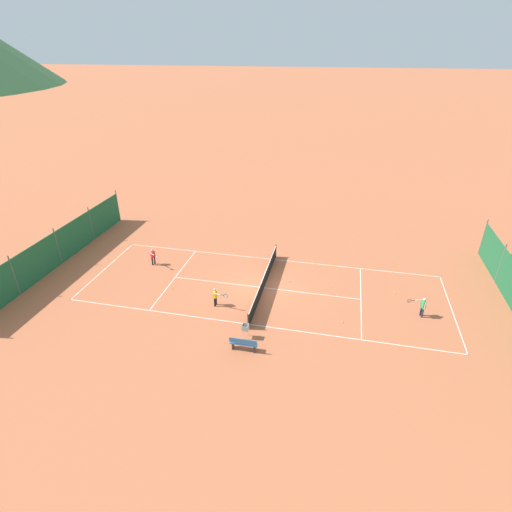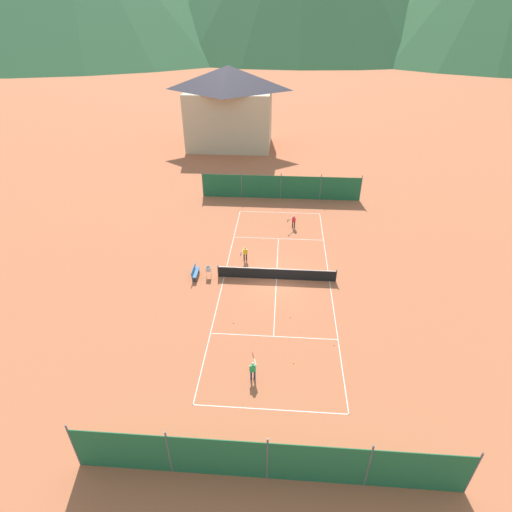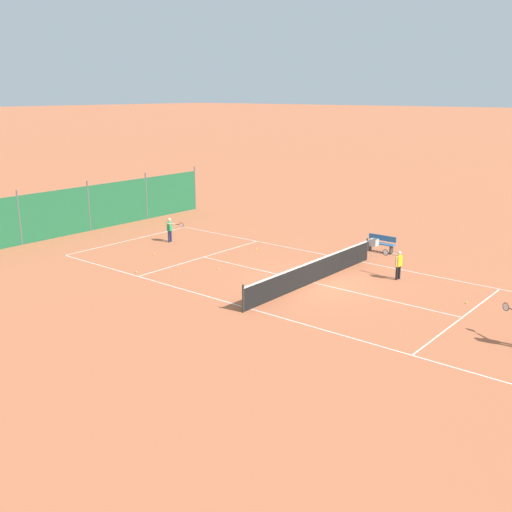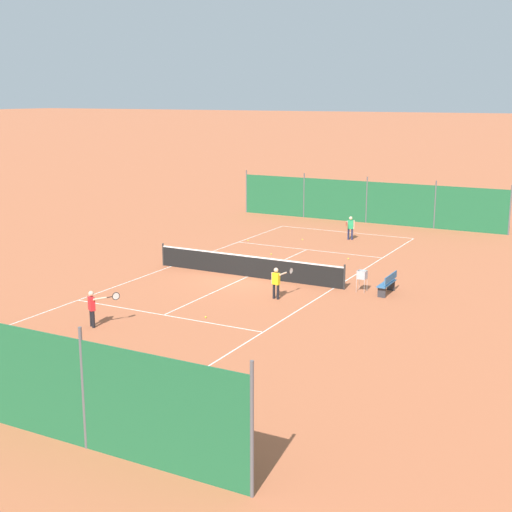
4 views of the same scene
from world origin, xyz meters
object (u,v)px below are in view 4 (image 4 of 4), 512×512
Objects in this scene: tennis_ball_by_net_right at (271,254)px; tennis_ball_service_box at (302,239)px; ball_hopper at (362,276)px; tennis_net at (248,266)px; player_far_baseline at (277,281)px; tennis_ball_alley_right at (248,240)px; tennis_ball_alley_left at (206,317)px; tennis_ball_mid_court at (242,265)px; courtside_bench at (388,283)px; player_near_service at (93,306)px; tennis_ball_far_corner at (348,259)px; player_near_baseline at (350,226)px.

tennis_ball_by_net_right is 1.00× the size of tennis_ball_service_box.
tennis_ball_by_net_right is 7.79m from ball_hopper.
tennis_net reaches higher than tennis_ball_service_box.
tennis_ball_by_net_right is (3.78, -6.96, -0.70)m from player_far_baseline.
ball_hopper is (-9.08, 6.88, 0.62)m from tennis_ball_alley_right.
ball_hopper reaches higher than tennis_ball_alley_left.
tennis_ball_service_box is (0.16, -4.15, 0.00)m from tennis_ball_by_net_right.
courtside_bench is at bearing 169.36° from tennis_ball_mid_court.
tennis_ball_alley_left is 8.04m from tennis_ball_mid_court.
tennis_ball_service_box is 1.00× the size of tennis_ball_mid_court.
tennis_ball_alley_right is at bearing -81.16° from player_near_service.
tennis_ball_far_corner is 1.00× the size of tennis_ball_service_box.
player_near_baseline is at bearing -96.14° from tennis_net.
player_near_baseline is 19.78× the size of tennis_ball_mid_court.
tennis_ball_mid_court is (3.90, 3.70, 0.00)m from tennis_ball_far_corner.
player_near_service reaches higher than tennis_ball_alley_left.
tennis_ball_alley_left and tennis_ball_service_box have the same top height.
player_far_baseline is 19.14× the size of tennis_ball_by_net_right.
ball_hopper reaches higher than tennis_ball_by_net_right.
tennis_ball_far_corner and tennis_ball_service_box have the same top height.
player_near_baseline is at bearing -105.19° from tennis_ball_mid_court.
tennis_net is 8.69m from tennis_ball_service_box.
player_near_service is at bearing 52.49° from ball_hopper.
tennis_ball_service_box is 0.07× the size of ball_hopper.
tennis_ball_service_box is (3.93, -11.11, -0.70)m from player_far_baseline.
tennis_net is 8.76m from player_near_service.
tennis_ball_alley_left is (1.15, 3.45, -0.70)m from player_far_baseline.
tennis_ball_far_corner is at bearing -117.15° from tennis_net.
tennis_ball_alley_left is at bearing 52.02° from courtside_bench.
tennis_net is 5.98m from tennis_ball_far_corner.
player_far_baseline is at bearing 118.49° from tennis_ball_by_net_right.
tennis_ball_far_corner is 0.07× the size of ball_hopper.
tennis_net is at bearing 118.66° from tennis_ball_alley_right.
tennis_ball_alley_left is 1.00× the size of tennis_ball_service_box.
player_far_baseline reaches higher than tennis_ball_alley_right.
ball_hopper is (-3.77, -6.00, 0.62)m from tennis_ball_alley_left.
ball_hopper reaches higher than tennis_ball_far_corner.
player_near_service reaches higher than tennis_net.
tennis_net is 139.09× the size of tennis_ball_alley_left.
player_near_service is 19.60× the size of tennis_ball_far_corner.
courtside_bench is at bearing 150.20° from tennis_ball_by_net_right.
player_near_service is 19.60× the size of tennis_ball_by_net_right.
courtside_bench is (-5.28, 9.70, -0.31)m from player_near_baseline.
player_far_baseline reaches higher than tennis_ball_alley_left.
tennis_ball_service_box is at bearing 29.24° from player_near_baseline.
tennis_ball_alley_left and tennis_ball_mid_court have the same top height.
tennis_ball_far_corner and tennis_ball_by_net_right have the same top height.
ball_hopper is at bearing 127.43° from tennis_ball_service_box.
player_near_baseline is at bearing -70.13° from tennis_ball_far_corner.
player_near_baseline reaches higher than player_far_baseline.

